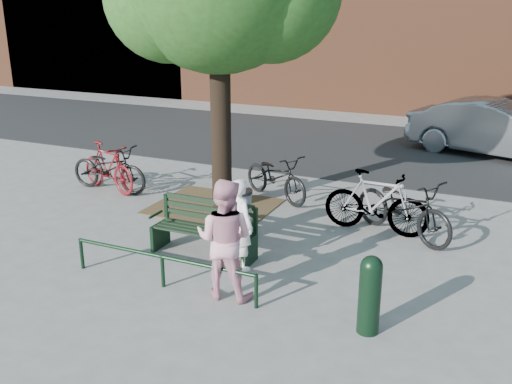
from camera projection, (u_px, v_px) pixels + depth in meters
The scene contains 15 objects.
ground at pixel (204, 256), 9.43m from camera, with size 90.00×90.00×0.00m, color gray.
dirt_pit at pixel (214, 206), 11.73m from camera, with size 2.40×2.00×0.02m, color brown.
road at pixel (346, 146), 16.79m from camera, with size 40.00×7.00×0.01m, color black.
park_bench at pixel (205, 227), 9.35m from camera, with size 1.74×0.54×0.97m.
guard_railing at pixel (162, 262), 8.27m from camera, with size 3.06×0.06×0.51m.
person_left at pixel (240, 224), 8.80m from camera, with size 0.53×0.35×1.46m, color white.
person_right at pixel (225, 239), 7.88m from camera, with size 0.84×0.66×1.73m, color pink.
bollard at pixel (370, 292), 7.06m from camera, with size 0.28×0.28×1.05m.
litter_bin at pixel (240, 213), 10.05m from camera, with size 0.43×0.43×0.89m.
bicycle_a at pixel (109, 168), 12.60m from camera, with size 0.69×1.97×1.03m, color black.
bicycle_b at pixel (108, 167), 12.60m from camera, with size 0.51×1.80×1.08m, color #5F0D11.
bicycle_c at pixel (276, 176), 12.05m from camera, with size 0.67×1.92×1.01m, color black.
bicycle_d at pixel (376, 202), 10.24m from camera, with size 0.54×1.92×1.15m, color gray.
bicycle_e at pixel (403, 207), 10.06m from camera, with size 0.74×2.12×1.11m, color black.
parked_car at pixel (496, 129), 15.46m from camera, with size 1.60×4.59×1.51m, color slate.
Camera 1 is at (4.36, -7.51, 3.94)m, focal length 40.00 mm.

